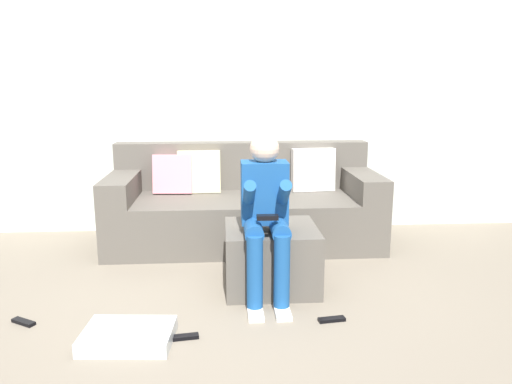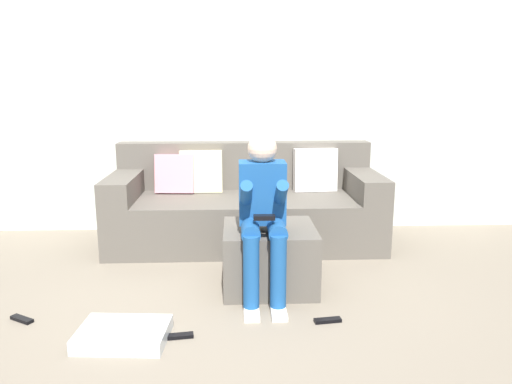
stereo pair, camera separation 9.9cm
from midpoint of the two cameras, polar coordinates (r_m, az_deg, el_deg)
ground_plane at (r=3.19m, az=-4.13°, el=-14.80°), size 8.12×8.12×0.00m
wall_back at (r=4.94m, az=-4.35°, el=11.67°), size 6.25×0.10×2.80m
couch_sectional at (r=4.60m, az=-2.11°, el=-1.66°), size 2.46×1.00×0.91m
ottoman at (r=3.60m, az=0.98°, el=-7.60°), size 0.66×0.62×0.45m
person_seated at (r=3.30m, az=0.26°, el=-1.87°), size 0.32×0.60×1.13m
storage_bin at (r=3.03m, az=-15.65°, el=-15.91°), size 0.53×0.40×0.08m
remote_near_ottoman at (r=3.20m, az=7.95°, el=-14.55°), size 0.18×0.07×0.02m
remote_by_storage_bin at (r=3.01m, az=-9.61°, el=-16.41°), size 0.20×0.08×0.02m
remote_under_side_table at (r=3.48m, az=-26.31°, el=-13.48°), size 0.17×0.13×0.02m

